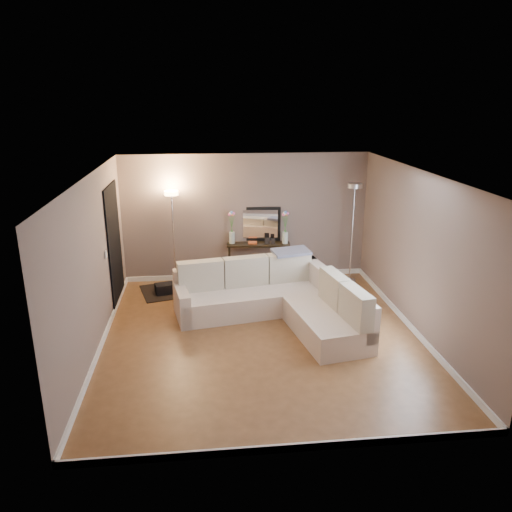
{
  "coord_description": "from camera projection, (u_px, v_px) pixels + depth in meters",
  "views": [
    {
      "loc": [
        -0.86,
        -7.17,
        3.7
      ],
      "look_at": [
        0.0,
        0.8,
        1.1
      ],
      "focal_mm": 35.0,
      "sensor_mm": 36.0,
      "label": 1
    }
  ],
  "objects": [
    {
      "name": "charcoal_rug",
      "position": [
        175.0,
        290.0,
        9.89
      ],
      "size": [
        1.45,
        1.23,
        0.02
      ],
      "primitive_type": "cube",
      "rotation": [
        0.0,
        0.0,
        0.26
      ],
      "color": "black",
      "rests_on": "floor"
    },
    {
      "name": "switch_plate",
      "position": [
        106.0,
        254.0,
        8.19
      ],
      "size": [
        0.02,
        0.08,
        0.12
      ],
      "primitive_type": "cube",
      "color": "white",
      "rests_on": "ground"
    },
    {
      "name": "floor_lamp_lit",
      "position": [
        173.0,
        219.0,
        9.84
      ],
      "size": [
        0.33,
        0.33,
        1.92
      ],
      "color": "silver",
      "rests_on": "floor"
    },
    {
      "name": "baseboard_front",
      "position": [
        291.0,
        448.0,
        5.41
      ],
      "size": [
        5.0,
        0.03,
        0.1
      ],
      "primitive_type": "cube",
      "color": "white",
      "rests_on": "ground"
    },
    {
      "name": "wall_left",
      "position": [
        93.0,
        265.0,
        7.35
      ],
      "size": [
        0.02,
        5.5,
        2.6
      ],
      "primitive_type": "cube",
      "color": "#77655C",
      "rests_on": "ground"
    },
    {
      "name": "wall_front",
      "position": [
        294.0,
        346.0,
        5.0
      ],
      "size": [
        5.0,
        0.02,
        2.6
      ],
      "primitive_type": "cube",
      "color": "#77655C",
      "rests_on": "ground"
    },
    {
      "name": "wall_right",
      "position": [
        419.0,
        254.0,
        7.87
      ],
      "size": [
        0.02,
        5.5,
        2.6
      ],
      "primitive_type": "cube",
      "color": "#77655C",
      "rests_on": "ground"
    },
    {
      "name": "sectional_sofa",
      "position": [
        278.0,
        299.0,
        8.58
      ],
      "size": [
        3.09,
        2.69,
        0.94
      ],
      "color": "beige",
      "rests_on": "floor"
    },
    {
      "name": "throw_blanket",
      "position": [
        291.0,
        252.0,
        9.13
      ],
      "size": [
        0.75,
        0.54,
        0.09
      ],
      "primitive_type": "cube",
      "rotation": [
        0.1,
        0.0,
        0.23
      ],
      "color": "slate",
      "rests_on": "sectional_sofa"
    },
    {
      "name": "doorway",
      "position": [
        115.0,
        245.0,
        9.03
      ],
      "size": [
        0.02,
        1.2,
        2.2
      ],
      "primitive_type": "cube",
      "color": "black",
      "rests_on": "ground"
    },
    {
      "name": "leaning_mirror",
      "position": [
        258.0,
        224.0,
        10.27
      ],
      "size": [
        0.91,
        0.14,
        0.71
      ],
      "color": "black",
      "rests_on": "console_table"
    },
    {
      "name": "floor_lamp_unlit",
      "position": [
        353.0,
        213.0,
        9.92
      ],
      "size": [
        0.34,
        0.34,
        2.05
      ],
      "color": "silver",
      "rests_on": "floor"
    },
    {
      "name": "baseboard_back",
      "position": [
        246.0,
        275.0,
        10.58
      ],
      "size": [
        5.0,
        0.03,
        0.1
      ],
      "primitive_type": "cube",
      "color": "white",
      "rests_on": "ground"
    },
    {
      "name": "flower_vase_right",
      "position": [
        285.0,
        230.0,
        10.14
      ],
      "size": [
        0.15,
        0.13,
        0.68
      ],
      "color": "silver",
      "rests_on": "console_table"
    },
    {
      "name": "flower_vase_left",
      "position": [
        232.0,
        230.0,
        10.14
      ],
      "size": [
        0.15,
        0.13,
        0.68
      ],
      "color": "silver",
      "rests_on": "console_table"
    },
    {
      "name": "baseboard_right",
      "position": [
        410.0,
        326.0,
        8.25
      ],
      "size": [
        0.03,
        5.5,
        0.1
      ],
      "primitive_type": "cube",
      "color": "white",
      "rests_on": "ground"
    },
    {
      "name": "floor",
      "position": [
        261.0,
        337.0,
        8.01
      ],
      "size": [
        5.0,
        5.5,
        0.01
      ],
      "primitive_type": "cube",
      "color": "brown",
      "rests_on": "ground"
    },
    {
      "name": "wall_back",
      "position": [
        246.0,
        217.0,
        10.22
      ],
      "size": [
        5.0,
        0.02,
        2.6
      ],
      "primitive_type": "cube",
      "color": "#77655C",
      "rests_on": "ground"
    },
    {
      "name": "console_table",
      "position": [
        255.0,
        259.0,
        10.34
      ],
      "size": [
        1.32,
        0.48,
        0.79
      ],
      "color": "black",
      "rests_on": "floor"
    },
    {
      "name": "table_decor",
      "position": [
        258.0,
        242.0,
        10.18
      ],
      "size": [
        0.55,
        0.15,
        0.13
      ],
      "color": "#D45525",
      "rests_on": "console_table"
    },
    {
      "name": "ceiling",
      "position": [
        262.0,
        174.0,
        7.21
      ],
      "size": [
        5.0,
        5.5,
        0.01
      ],
      "primitive_type": "cube",
      "color": "white",
      "rests_on": "ground"
    },
    {
      "name": "baseboard_left",
      "position": [
        103.0,
        341.0,
        7.74
      ],
      "size": [
        0.03,
        5.5,
        0.1
      ],
      "primitive_type": "cube",
      "color": "white",
      "rests_on": "ground"
    },
    {
      "name": "black_bag",
      "position": [
        165.0,
        289.0,
        9.7
      ],
      "size": [
        0.41,
        0.33,
        0.23
      ],
      "primitive_type": "cube",
      "rotation": [
        0.0,
        0.0,
        0.26
      ],
      "color": "black",
      "rests_on": "charcoal_rug"
    }
  ]
}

